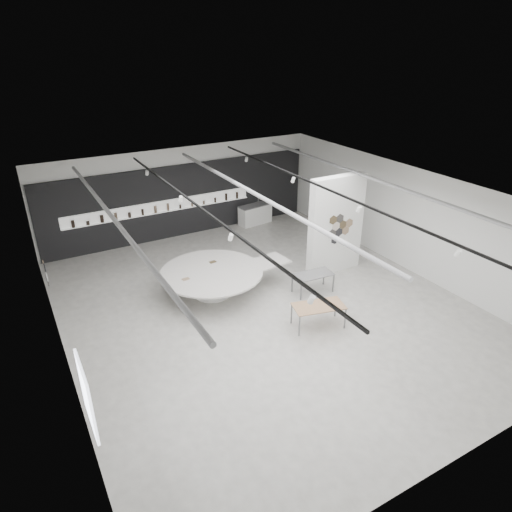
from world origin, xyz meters
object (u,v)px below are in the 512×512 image
partition_column (336,225)px  sample_table_stone (313,276)px  kitchen_counter (255,214)px  sample_table_wood (319,307)px  display_island (214,279)px

partition_column → sample_table_stone: size_ratio=2.60×
partition_column → kitchen_counter: partition_column is taller
partition_column → sample_table_wood: bearing=-134.8°
display_island → sample_table_wood: bearing=-65.6°
sample_table_stone → kitchen_counter: bearing=77.8°
partition_column → sample_table_wood: 3.94m
sample_table_wood → kitchen_counter: bearing=73.3°
partition_column → sample_table_wood: size_ratio=2.18×
partition_column → sample_table_stone: partition_column is taller
display_island → sample_table_wood: (1.89, -3.27, 0.09)m
display_island → sample_table_stone: size_ratio=3.32×
display_island → sample_table_stone: display_island is taller
display_island → kitchen_counter: 6.58m
partition_column → sample_table_stone: 2.20m
display_island → kitchen_counter: size_ratio=2.78×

